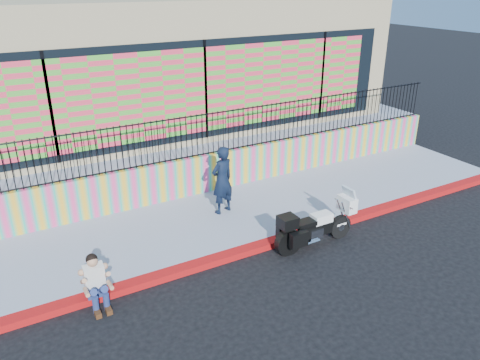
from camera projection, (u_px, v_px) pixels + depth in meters
ground at (283, 242)px, 11.18m from camera, size 90.00×90.00×0.00m
red_curb at (283, 239)px, 11.15m from camera, size 16.00×0.30×0.15m
sidewalk at (249, 211)px, 12.47m from camera, size 16.00×3.00×0.15m
mural_wall at (221, 170)px, 13.50m from camera, size 16.00×0.20×1.10m
metal_fence at (220, 132)px, 13.04m from camera, size 15.80×0.04×1.20m
elevated_platform at (159, 127)px, 17.60m from camera, size 16.00×10.00×1.25m
storefront_building at (156, 57)px, 16.38m from camera, size 14.00×8.06×4.00m
police_motorcycle at (314, 225)px, 10.81m from camera, size 2.09×0.69×1.30m
police_officer at (222, 180)px, 11.94m from camera, size 0.75×0.58×1.81m
seated_man at (97, 287)px, 8.83m from camera, size 0.54×0.71×1.06m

